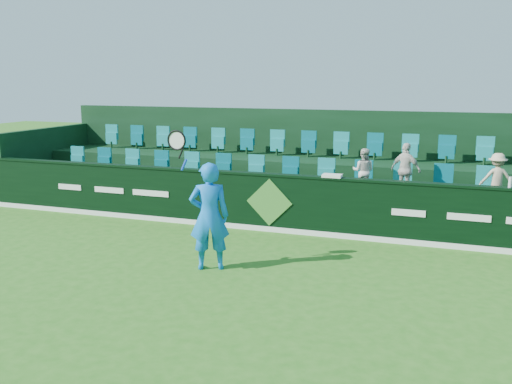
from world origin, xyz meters
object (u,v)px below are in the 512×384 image
at_px(tennis_player, 209,216).
at_px(drinks_bottle, 510,182).
at_px(spectator_right, 497,178).
at_px(towel, 332,176).
at_px(spectator_left, 363,171).
at_px(spectator_middle, 406,170).

height_order(tennis_player, drinks_bottle, tennis_player).
relative_size(tennis_player, spectator_right, 2.41).
xyz_separation_m(spectator_right, towel, (-3.42, -1.12, 0.03)).
xyz_separation_m(spectator_left, drinks_bottle, (3.10, -1.12, 0.12)).
relative_size(spectator_right, towel, 2.60).
height_order(spectator_left, spectator_right, spectator_right).
bearing_deg(spectator_middle, spectator_left, 23.57).
bearing_deg(drinks_bottle, tennis_player, -150.81).
distance_m(spectator_left, spectator_right, 2.91).
relative_size(tennis_player, drinks_bottle, 12.16).
height_order(spectator_left, spectator_middle, spectator_middle).
xyz_separation_m(spectator_left, towel, (-0.50, -1.12, 0.04)).
distance_m(spectator_left, towel, 1.23).
xyz_separation_m(spectator_middle, drinks_bottle, (2.13, -1.12, 0.03)).
distance_m(spectator_middle, spectator_right, 1.94).
distance_m(spectator_left, spectator_middle, 0.98).
bearing_deg(spectator_right, spectator_middle, -10.67).
bearing_deg(spectator_left, towel, 66.83).
bearing_deg(spectator_left, spectator_right, -178.92).
bearing_deg(drinks_bottle, spectator_right, 99.42).
relative_size(tennis_player, towel, 6.27).
distance_m(tennis_player, drinks_bottle, 6.03).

